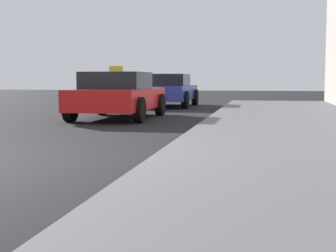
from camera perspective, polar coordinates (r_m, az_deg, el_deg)
ground_plane at (r=7.05m, az=-17.78°, el=-3.82°), size 80.00×80.00×0.00m
sidewalk at (r=6.23m, az=16.68°, el=-4.28°), size 4.00×32.00×0.15m
car_red at (r=13.92m, az=-5.64°, el=3.50°), size 2.02×4.05×1.43m
car_blue at (r=19.79m, az=-0.08°, el=4.07°), size 2.03×4.13×1.27m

